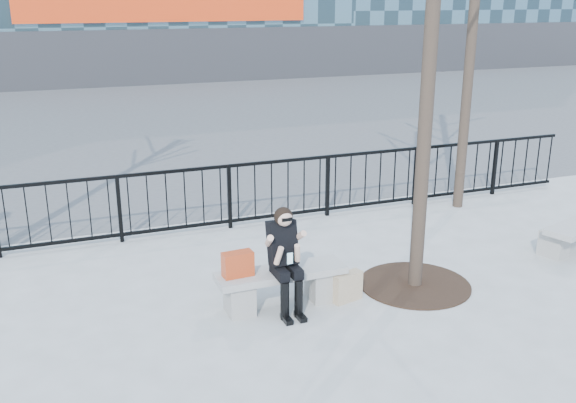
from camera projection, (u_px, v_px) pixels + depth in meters
name	position (u px, v px, depth m)	size (l,w,h in m)	color
ground	(281.00, 305.00, 8.15)	(120.00, 120.00, 0.00)	gray
street_surface	(124.00, 114.00, 21.47)	(60.00, 23.00, 0.01)	#474747
railing	(218.00, 198.00, 10.64)	(14.00, 0.06, 1.10)	black
tree_grate	(415.00, 284.00, 8.71)	(1.50, 1.50, 0.02)	black
bench_main	(281.00, 284.00, 8.05)	(1.65, 0.46, 0.49)	gray
seated_woman	(286.00, 261.00, 7.80)	(0.50, 0.64, 1.34)	black
handbag	(238.00, 264.00, 7.78)	(0.37, 0.18, 0.31)	#B53916
shopping_bag	(347.00, 287.00, 8.22)	(0.41, 0.15, 0.38)	#CEB492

